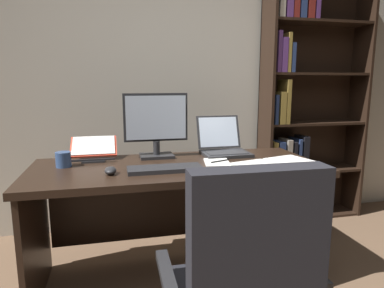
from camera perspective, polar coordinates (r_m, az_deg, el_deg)
wall_back at (r=3.02m, az=-3.07°, el=11.62°), size 4.60×0.12×2.64m
desk at (r=2.21m, az=-2.83°, el=-8.18°), size 1.74×0.72×0.76m
bookshelf at (r=3.22m, az=17.93°, el=7.01°), size 0.96×0.27×2.21m
monitor at (r=2.25m, az=-6.06°, el=2.99°), size 0.42×0.16×0.43m
laptop at (r=2.39m, az=5.26°, el=-0.33°), size 0.32×0.34×0.25m
keyboard at (r=1.93m, az=-4.57°, el=-4.18°), size 0.42×0.15×0.02m
computer_mouse at (r=1.91m, az=-13.54°, el=-4.35°), size 0.06×0.10×0.04m
reading_stand_with_book at (r=2.31m, az=-16.18°, el=-0.74°), size 0.29×0.25×0.13m
open_binder at (r=2.08m, az=13.86°, el=-3.38°), size 0.56×0.39×0.02m
notepad at (r=2.11m, az=4.21°, el=-3.13°), size 0.19×0.23×0.01m
pen at (r=2.11m, az=4.73°, el=-2.86°), size 0.13×0.06×0.01m
coffee_mug at (r=2.15m, az=-20.79°, el=-2.44°), size 0.09×0.09×0.09m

